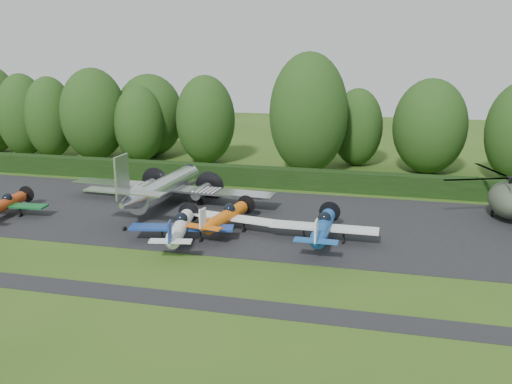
% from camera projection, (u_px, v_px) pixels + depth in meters
% --- Properties ---
extents(ground, '(160.00, 160.00, 0.00)m').
position_uv_depth(ground, '(180.00, 259.00, 39.22)').
color(ground, '#2B4B15').
rests_on(ground, ground).
extents(apron, '(70.00, 18.00, 0.01)m').
position_uv_depth(apron, '(222.00, 217.00, 48.60)').
color(apron, black).
rests_on(apron, ground).
extents(taxiway_verge, '(70.00, 2.00, 0.00)m').
position_uv_depth(taxiway_verge, '(143.00, 296.00, 33.59)').
color(taxiway_verge, black).
rests_on(taxiway_verge, ground).
extents(hedgerow, '(90.00, 1.60, 2.00)m').
position_uv_depth(hedgerow, '(253.00, 186.00, 58.93)').
color(hedgerow, black).
rests_on(hedgerow, ground).
extents(transport_plane, '(19.64, 15.06, 6.29)m').
position_uv_depth(transport_plane, '(165.00, 188.00, 51.14)').
color(transport_plane, silver).
rests_on(transport_plane, ground).
extents(light_plane_red, '(7.03, 7.39, 2.70)m').
position_uv_depth(light_plane_red, '(4.00, 205.00, 48.14)').
color(light_plane_red, '#A9360F').
rests_on(light_plane_red, ground).
extents(light_plane_white, '(7.74, 8.14, 2.97)m').
position_uv_depth(light_plane_white, '(180.00, 227.00, 41.96)').
color(light_plane_white, silver).
rests_on(light_plane_white, ground).
extents(light_plane_orange, '(7.57, 7.96, 2.91)m').
position_uv_depth(light_plane_orange, '(226.00, 217.00, 44.59)').
color(light_plane_orange, '#D35E0C').
rests_on(light_plane_orange, ground).
extents(light_plane_blue, '(8.02, 8.43, 3.08)m').
position_uv_depth(light_plane_blue, '(323.00, 227.00, 41.87)').
color(light_plane_blue, '#1A50A0').
rests_on(light_plane_blue, ground).
extents(helicopter, '(11.54, 13.51, 3.72)m').
position_uv_depth(helicopter, '(509.00, 197.00, 47.13)').
color(helicopter, '#3E4736').
rests_on(helicopter, ground).
extents(tree_0, '(7.12, 7.12, 10.63)m').
position_uv_depth(tree_0, '(205.00, 120.00, 68.53)').
color(tree_0, black).
rests_on(tree_0, ground).
extents(tree_1, '(6.13, 6.13, 9.32)m').
position_uv_depth(tree_1, '(139.00, 124.00, 69.53)').
color(tree_1, black).
rests_on(tree_1, ground).
extents(tree_2, '(8.15, 8.15, 10.60)m').
position_uv_depth(tree_2, '(430.00, 127.00, 63.25)').
color(tree_2, black).
rests_on(tree_2, ground).
extents(tree_4, '(8.68, 8.68, 13.45)m').
position_uv_depth(tree_4, '(309.00, 114.00, 62.86)').
color(tree_4, black).
rests_on(tree_4, ground).
extents(tree_6, '(8.09, 8.09, 11.38)m').
position_uv_depth(tree_6, '(93.00, 114.00, 70.46)').
color(tree_6, black).
rests_on(tree_6, ground).
extents(tree_7, '(5.96, 5.96, 9.20)m').
position_uv_depth(tree_7, '(357.00, 127.00, 67.43)').
color(tree_7, black).
rests_on(tree_7, ground).
extents(tree_9, '(6.39, 6.39, 10.57)m').
position_uv_depth(tree_9, '(22.00, 115.00, 73.11)').
color(tree_9, black).
rests_on(tree_9, ground).
extents(tree_10, '(6.23, 6.23, 10.25)m').
position_uv_depth(tree_10, '(50.00, 117.00, 72.14)').
color(tree_10, black).
rests_on(tree_10, ground).
extents(tree_11, '(8.62, 8.62, 10.50)m').
position_uv_depth(tree_11, '(150.00, 116.00, 72.77)').
color(tree_11, black).
rests_on(tree_11, ground).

